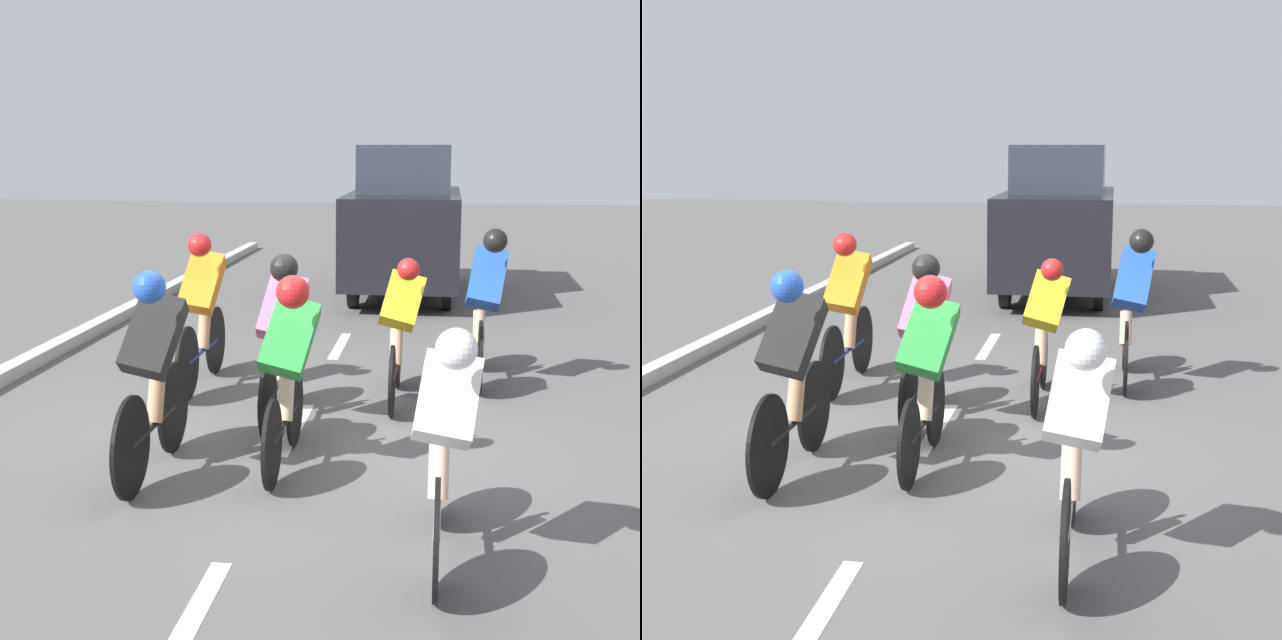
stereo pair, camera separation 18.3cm
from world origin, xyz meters
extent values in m
plane|color=#565454|center=(0.00, 0.00, 0.00)|extent=(60.00, 60.00, 0.00)
cube|color=white|center=(0.00, 2.84, 0.00)|extent=(0.12, 1.40, 0.01)
cube|color=white|center=(0.00, -0.36, 0.00)|extent=(0.12, 1.40, 0.01)
cube|color=white|center=(0.00, -3.56, 0.00)|extent=(0.12, 1.40, 0.01)
cylinder|color=black|center=(-0.79, -1.82, 0.32)|extent=(0.03, 0.64, 0.64)
cylinder|color=black|center=(-0.79, -0.84, 0.32)|extent=(0.03, 0.64, 0.64)
cylinder|color=red|center=(-0.79, -1.33, 0.32)|extent=(0.04, 0.98, 0.04)
cylinder|color=red|center=(-0.79, -1.50, 0.53)|extent=(0.04, 0.04, 0.42)
cylinder|color=#1999D8|center=(-0.79, -1.38, 0.42)|extent=(0.07, 0.07, 0.16)
cylinder|color=#DBAD84|center=(-0.79, -1.40, 0.50)|extent=(0.12, 0.23, 0.36)
cube|color=yellow|center=(-0.85, -1.23, 0.97)|extent=(0.43, 0.44, 0.57)
sphere|color=red|center=(-0.91, -1.01, 1.30)|extent=(0.20, 0.20, 0.20)
cylinder|color=black|center=(0.17, -1.10, 0.33)|extent=(0.03, 0.66, 0.66)
cylinder|color=black|center=(0.17, -0.05, 0.33)|extent=(0.03, 0.66, 0.66)
cylinder|color=black|center=(0.17, -0.58, 0.33)|extent=(0.04, 1.05, 0.04)
cylinder|color=black|center=(0.17, -0.76, 0.54)|extent=(0.04, 0.04, 0.42)
cylinder|color=white|center=(0.17, -0.63, 0.43)|extent=(0.07, 0.07, 0.16)
cylinder|color=beige|center=(0.17, -0.66, 0.51)|extent=(0.12, 0.23, 0.36)
cube|color=pink|center=(0.12, -0.48, 1.02)|extent=(0.42, 0.48, 0.61)
sphere|color=black|center=(0.06, -0.26, 1.39)|extent=(0.23, 0.23, 0.23)
cylinder|color=black|center=(0.85, 0.31, 0.36)|extent=(0.03, 0.72, 0.72)
cylinder|color=black|center=(0.85, 1.27, 0.36)|extent=(0.03, 0.72, 0.72)
cylinder|color=black|center=(0.85, 0.79, 0.36)|extent=(0.04, 0.96, 0.04)
cylinder|color=black|center=(0.85, 0.63, 0.57)|extent=(0.04, 0.04, 0.42)
cylinder|color=white|center=(0.85, 0.74, 0.46)|extent=(0.07, 0.07, 0.16)
cylinder|color=tan|center=(0.85, 0.72, 0.54)|extent=(0.12, 0.23, 0.36)
cube|color=black|center=(0.79, 0.89, 1.06)|extent=(0.43, 0.49, 0.64)
sphere|color=blue|center=(0.73, 1.11, 1.44)|extent=(0.23, 0.23, 0.23)
cylinder|color=black|center=(-1.59, -2.70, 0.36)|extent=(0.03, 0.72, 0.72)
cylinder|color=black|center=(-1.59, -1.69, 0.36)|extent=(0.03, 0.72, 0.72)
cylinder|color=red|center=(-1.59, -2.20, 0.36)|extent=(0.04, 1.01, 0.04)
cylinder|color=red|center=(-1.59, -2.37, 0.57)|extent=(0.04, 0.04, 0.42)
cylinder|color=green|center=(-1.59, -2.25, 0.46)|extent=(0.07, 0.07, 0.16)
cylinder|color=#DBAD84|center=(-1.59, -2.27, 0.54)|extent=(0.12, 0.23, 0.36)
cube|color=blue|center=(-1.64, -2.10, 1.07)|extent=(0.43, 0.51, 0.65)
sphere|color=black|center=(-1.70, -1.88, 1.47)|extent=(0.23, 0.23, 0.23)
cylinder|color=black|center=(-0.07, 0.02, 0.32)|extent=(0.03, 0.64, 0.64)
cylinder|color=black|center=(-0.07, 0.97, 0.32)|extent=(0.03, 0.64, 0.64)
cylinder|color=black|center=(-0.07, 0.50, 0.32)|extent=(0.04, 0.95, 0.04)
cylinder|color=black|center=(-0.07, 0.33, 0.53)|extent=(0.04, 0.04, 0.42)
cylinder|color=yellow|center=(-0.07, 0.45, 0.42)|extent=(0.07, 0.07, 0.16)
cylinder|color=beige|center=(-0.07, 0.43, 0.50)|extent=(0.12, 0.23, 0.36)
cube|color=green|center=(-0.13, 0.60, 1.01)|extent=(0.44, 0.48, 0.62)
sphere|color=red|center=(-0.19, 0.82, 1.38)|extent=(0.23, 0.23, 0.23)
cylinder|color=black|center=(-1.22, 1.37, 0.33)|extent=(0.03, 0.66, 0.66)
cylinder|color=black|center=(-1.22, 2.36, 0.33)|extent=(0.03, 0.66, 0.66)
cylinder|color=#B7B7BC|center=(-1.22, 1.87, 0.33)|extent=(0.04, 0.99, 0.04)
cylinder|color=#B7B7BC|center=(-1.22, 1.69, 0.54)|extent=(0.04, 0.04, 0.42)
cylinder|color=#1999D8|center=(-1.22, 1.82, 0.43)|extent=(0.07, 0.07, 0.16)
cylinder|color=beige|center=(-1.22, 1.79, 0.51)|extent=(0.12, 0.23, 0.36)
cube|color=white|center=(-1.26, 1.97, 0.99)|extent=(0.40, 0.44, 0.55)
sphere|color=white|center=(-1.30, 2.19, 1.33)|extent=(0.22, 0.22, 0.22)
cylinder|color=black|center=(1.14, -2.11, 0.35)|extent=(0.03, 0.71, 0.71)
cylinder|color=black|center=(1.14, -1.07, 0.35)|extent=(0.03, 0.71, 0.71)
cylinder|color=navy|center=(1.14, -1.59, 0.35)|extent=(0.04, 1.04, 0.04)
cylinder|color=navy|center=(1.14, -1.77, 0.56)|extent=(0.04, 0.04, 0.42)
cylinder|color=#1999D8|center=(1.14, -1.64, 0.45)|extent=(0.07, 0.07, 0.16)
cylinder|color=tan|center=(1.14, -1.66, 0.53)|extent=(0.12, 0.23, 0.36)
cube|color=orange|center=(1.10, -1.49, 1.06)|extent=(0.41, 0.50, 0.64)
sphere|color=red|center=(1.05, -1.27, 1.45)|extent=(0.22, 0.22, 0.22)
cylinder|color=black|center=(-1.25, -6.13, 0.32)|extent=(0.14, 0.64, 0.64)
cylinder|color=black|center=(0.11, -6.13, 0.32)|extent=(0.14, 0.64, 0.64)
cylinder|color=black|center=(-1.25, -8.63, 0.32)|extent=(0.14, 0.64, 0.64)
cylinder|color=black|center=(0.11, -8.63, 0.32)|extent=(0.14, 0.64, 0.64)
cube|color=black|center=(-0.57, -7.38, 0.98)|extent=(1.70, 4.02, 1.32)
cube|color=#2D333D|center=(-0.57, -7.58, 2.00)|extent=(1.39, 2.21, 0.73)
camera|label=1|loc=(-1.23, 6.78, 2.38)|focal=50.00mm
camera|label=2|loc=(-1.41, 6.75, 2.38)|focal=50.00mm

